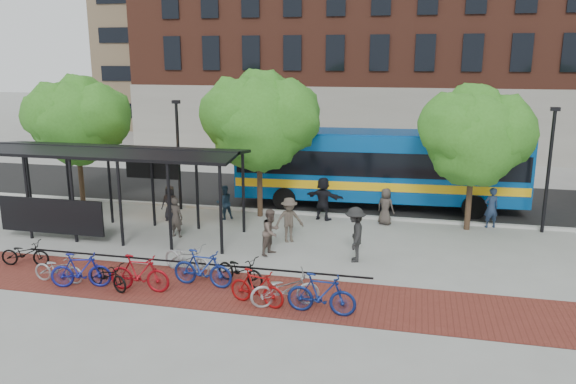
% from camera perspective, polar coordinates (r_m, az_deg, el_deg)
% --- Properties ---
extents(ground, '(160.00, 160.00, 0.00)m').
position_cam_1_polar(ground, '(21.83, 2.40, -5.26)').
color(ground, '#9E9E99').
rests_on(ground, ground).
extents(asphalt_street, '(160.00, 8.00, 0.01)m').
position_cam_1_polar(asphalt_street, '(29.42, 5.30, -0.33)').
color(asphalt_street, black).
rests_on(asphalt_street, ground).
extents(curb, '(160.00, 0.25, 0.12)m').
position_cam_1_polar(curb, '(25.58, 4.07, -2.31)').
color(curb, '#B7B7B2').
rests_on(curb, ground).
extents(brick_strip, '(24.00, 3.00, 0.01)m').
position_cam_1_polar(brick_strip, '(17.82, -7.08, -9.82)').
color(brick_strip, maroon).
rests_on(brick_strip, ground).
extents(bike_rack_rail, '(12.00, 0.05, 0.95)m').
position_cam_1_polar(bike_rack_rail, '(19.04, -9.87, -8.35)').
color(bike_rack_rail, black).
rests_on(bike_rack_rail, ground).
extents(building_brick, '(55.00, 14.00, 20.00)m').
position_cam_1_polar(building_brick, '(46.83, 21.56, 16.29)').
color(building_brick, brown).
rests_on(building_brick, ground).
extents(bus_shelter, '(10.60, 3.07, 3.60)m').
position_cam_1_polar(bus_shelter, '(23.48, -17.68, 3.01)').
color(bus_shelter, black).
rests_on(bus_shelter, ground).
extents(tree_a, '(4.90, 4.00, 6.18)m').
position_cam_1_polar(tree_a, '(28.52, -20.55, 7.08)').
color(tree_a, '#382619').
rests_on(tree_a, ground).
extents(tree_b, '(5.15, 4.20, 6.47)m').
position_cam_1_polar(tree_b, '(24.72, -2.72, 7.56)').
color(tree_b, '#382619').
rests_on(tree_b, ground).
extents(tree_c, '(4.66, 3.80, 5.92)m').
position_cam_1_polar(tree_c, '(23.97, 18.58, 5.70)').
color(tree_c, '#382619').
rests_on(tree_c, ground).
extents(lamp_post_left, '(0.35, 0.20, 5.12)m').
position_cam_1_polar(lamp_post_left, '(26.58, -11.08, 4.02)').
color(lamp_post_left, black).
rests_on(lamp_post_left, ground).
extents(lamp_post_right, '(0.35, 0.20, 5.12)m').
position_cam_1_polar(lamp_post_right, '(24.86, 24.99, 2.34)').
color(lamp_post_right, black).
rests_on(lamp_post_right, ground).
extents(bus, '(13.56, 3.76, 3.62)m').
position_cam_1_polar(bus, '(27.06, 9.16, 2.83)').
color(bus, '#084D9B').
rests_on(bus, ground).
extents(bike_0, '(1.77, 0.85, 0.89)m').
position_cam_1_polar(bike_0, '(21.47, -25.15, -5.66)').
color(bike_0, black).
rests_on(bike_0, ground).
extents(bike_2, '(1.76, 0.65, 0.92)m').
position_cam_1_polar(bike_2, '(19.50, -22.28, -7.23)').
color(bike_2, '#99999B').
rests_on(bike_2, ground).
extents(bike_3, '(1.96, 1.01, 1.13)m').
position_cam_1_polar(bike_3, '(18.80, -20.32, -7.47)').
color(bike_3, navy).
rests_on(bike_3, ground).
extents(bike_4, '(1.79, 1.15, 0.89)m').
position_cam_1_polar(bike_4, '(18.46, -17.85, -8.07)').
color(bike_4, black).
rests_on(bike_4, ground).
extents(bike_5, '(1.96, 0.60, 1.17)m').
position_cam_1_polar(bike_5, '(17.97, -14.86, -7.98)').
color(bike_5, maroon).
rests_on(bike_5, ground).
extents(bike_6, '(2.12, 1.36, 1.05)m').
position_cam_1_polar(bike_6, '(19.09, -10.21, -6.61)').
color(bike_6, '#98979A').
rests_on(bike_6, ground).
extents(bike_7, '(2.03, 0.71, 1.19)m').
position_cam_1_polar(bike_7, '(17.93, -8.68, -7.67)').
color(bike_7, navy).
rests_on(bike_7, ground).
extents(bike_8, '(1.92, 1.28, 0.95)m').
position_cam_1_polar(bike_8, '(18.00, -4.86, -7.89)').
color(bike_8, black).
rests_on(bike_8, ground).
extents(bike_9, '(1.87, 0.96, 1.08)m').
position_cam_1_polar(bike_9, '(16.50, -3.20, -9.67)').
color(bike_9, '#9A0E0E').
rests_on(bike_9, ground).
extents(bike_10, '(2.14, 1.44, 1.06)m').
position_cam_1_polar(bike_10, '(16.40, -0.30, -9.83)').
color(bike_10, '#979799').
rests_on(bike_10, ground).
extents(bike_11, '(2.02, 0.68, 1.19)m').
position_cam_1_polar(bike_11, '(15.94, 3.41, -10.31)').
color(bike_11, navy).
rests_on(bike_11, ground).
extents(pedestrian_0, '(0.81, 0.58, 1.56)m').
position_cam_1_polar(pedestrian_0, '(25.25, -11.88, -1.08)').
color(pedestrian_0, black).
rests_on(pedestrian_0, ground).
extents(pedestrian_1, '(0.66, 0.49, 1.65)m').
position_cam_1_polar(pedestrian_1, '(22.84, -11.32, -2.50)').
color(pedestrian_1, '#3A342E').
rests_on(pedestrian_1, ground).
extents(pedestrian_2, '(0.94, 0.92, 1.53)m').
position_cam_1_polar(pedestrian_2, '(25.03, -6.48, -1.05)').
color(pedestrian_2, '#1E3448').
rests_on(pedestrian_2, ground).
extents(pedestrian_3, '(1.32, 1.14, 1.77)m').
position_cam_1_polar(pedestrian_3, '(21.78, 0.12, -2.85)').
color(pedestrian_3, '#4D4339').
rests_on(pedestrian_3, ground).
extents(pedestrian_5, '(1.87, 1.05, 1.92)m').
position_cam_1_polar(pedestrian_5, '(24.77, 3.60, -0.67)').
color(pedestrian_5, black).
rests_on(pedestrian_5, ground).
extents(pedestrian_6, '(0.92, 0.80, 1.59)m').
position_cam_1_polar(pedestrian_6, '(24.43, 9.88, -1.45)').
color(pedestrian_6, '#413934').
rests_on(pedestrian_6, ground).
extents(pedestrian_7, '(0.74, 0.62, 1.73)m').
position_cam_1_polar(pedestrian_7, '(25.10, 19.94, -1.51)').
color(pedestrian_7, '#202F4B').
rests_on(pedestrian_7, ground).
extents(pedestrian_8, '(0.91, 1.01, 1.71)m').
position_cam_1_polar(pedestrian_8, '(20.43, -1.72, -4.07)').
color(pedestrian_8, brown).
rests_on(pedestrian_8, ground).
extents(pedestrian_9, '(0.86, 1.34, 1.97)m').
position_cam_1_polar(pedestrian_9, '(19.86, 6.83, -4.29)').
color(pedestrian_9, black).
rests_on(pedestrian_9, ground).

